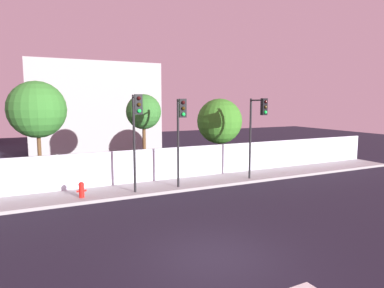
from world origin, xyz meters
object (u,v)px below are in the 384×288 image
traffic_light_left (136,123)px  traffic_light_right (181,124)px  roadside_tree_midleft (144,112)px  traffic_light_center (258,121)px  fire_hydrant (81,189)px  roadside_tree_leftmost (37,110)px  roadside_tree_midright (220,121)px

traffic_light_left → traffic_light_right: 2.28m
roadside_tree_midleft → traffic_light_left: bearing=-112.4°
traffic_light_left → roadside_tree_midleft: 4.07m
traffic_light_right → traffic_light_left: bearing=-178.2°
traffic_light_center → traffic_light_right: (-4.61, 0.09, -0.03)m
fire_hydrant → roadside_tree_leftmost: roadside_tree_leftmost is taller
traffic_light_right → fire_hydrant: (-4.74, 0.65, -2.92)m
traffic_light_left → roadside_tree_midleft: size_ratio=0.95×
fire_hydrant → roadside_tree_leftmost: bearing=118.2°
traffic_light_left → traffic_light_right: size_ratio=1.04×
traffic_light_right → roadside_tree_midright: (4.40, 3.68, -0.17)m
roadside_tree_midright → roadside_tree_midleft: bearing=-180.0°
traffic_light_right → fire_hydrant: traffic_light_right is taller
traffic_light_center → roadside_tree_midleft: size_ratio=0.92×
traffic_light_left → roadside_tree_midleft: roadside_tree_midleft is taller
roadside_tree_leftmost → roadside_tree_midleft: roadside_tree_leftmost is taller
roadside_tree_leftmost → roadside_tree_midleft: bearing=-0.0°
traffic_light_left → traffic_light_center: (6.88, -0.02, -0.10)m
traffic_light_left → roadside_tree_midright: (6.67, 3.75, -0.31)m
fire_hydrant → roadside_tree_midright: (9.14, 3.03, 2.75)m
traffic_light_center → roadside_tree_midright: 3.78m
traffic_light_left → roadside_tree_midright: 7.66m
traffic_light_left → fire_hydrant: bearing=163.7°
traffic_light_right → roadside_tree_midleft: size_ratio=0.91×
traffic_light_left → traffic_light_right: (2.27, 0.07, -0.14)m
fire_hydrant → roadside_tree_midleft: bearing=37.0°
traffic_light_left → traffic_light_right: traffic_light_left is taller
traffic_light_left → traffic_light_right: bearing=1.8°
roadside_tree_leftmost → traffic_light_right: bearing=-30.0°
roadside_tree_leftmost → roadside_tree_midright: roadside_tree_leftmost is taller
fire_hydrant → roadside_tree_midleft: (4.01, 3.03, 3.40)m
traffic_light_center → roadside_tree_leftmost: (-10.98, 3.77, 0.65)m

